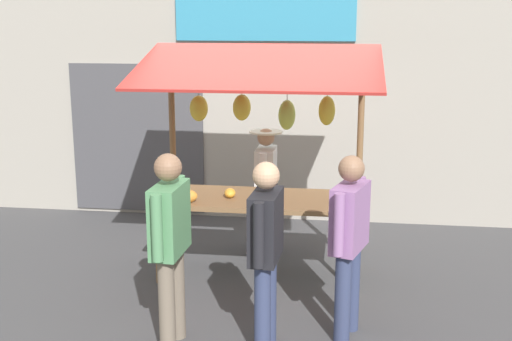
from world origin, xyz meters
The scene contains 7 objects.
ground_plane centered at (0.00, 0.00, 0.00)m, with size 40.00×40.00×0.00m, color #424244.
street_backdrop centered at (0.04, -2.20, 1.70)m, with size 9.00×0.30×3.40m.
market_stall centered at (0.01, -0.03, 1.56)m, with size 2.50×1.46×2.50m.
vendor_with_sunhat centered at (0.03, -0.75, 0.88)m, with size 0.39×0.66×1.51m.
shopper_with_ponytail centered at (-0.27, 1.67, 0.96)m, with size 0.25×0.70×1.65m.
shopper_in_striped_shirt centered at (-0.96, 1.33, 0.96)m, with size 0.36×0.68×1.65m.
shopper_in_grey_tee centered at (0.54, 1.71, 0.99)m, with size 0.25×0.72×1.70m.
Camera 1 is at (-0.90, 6.84, 2.80)m, focal length 46.43 mm.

